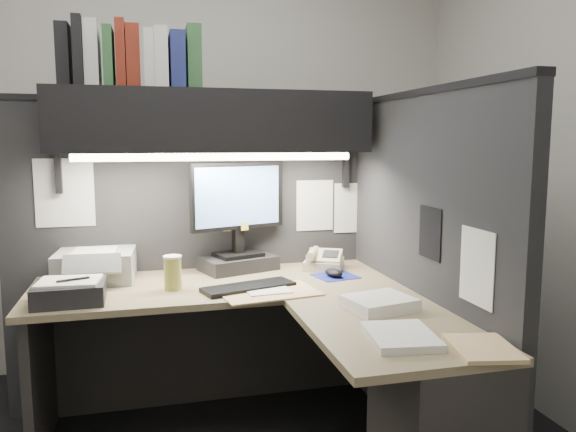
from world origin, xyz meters
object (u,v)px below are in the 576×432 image
object	(u,v)px
coffee_cup	(173,274)
printer	(96,266)
desk	(315,381)
overhead_shelf	(213,122)
keyboard	(249,287)
notebook_stack	(70,293)
monitor	(238,228)
telephone	(324,261)

from	to	relation	value
coffee_cup	printer	xyz separation A→B (m)	(-0.36, 0.27, -0.00)
desk	printer	world-z (taller)	printer
overhead_shelf	coffee_cup	xyz separation A→B (m)	(-0.23, -0.26, -0.70)
coffee_cup	overhead_shelf	bearing A→B (deg)	49.02
desk	printer	xyz separation A→B (m)	(-0.88, 0.76, 0.36)
overhead_shelf	coffee_cup	distance (m)	0.78
keyboard	notebook_stack	distance (m)	0.77
printer	keyboard	bearing A→B (deg)	-23.10
monitor	keyboard	xyz separation A→B (m)	(-0.02, -0.39, -0.21)
overhead_shelf	notebook_stack	world-z (taller)	overhead_shelf
telephone	monitor	bearing A→B (deg)	-163.70
monitor	printer	bearing A→B (deg)	164.98
keyboard	coffee_cup	distance (m)	0.35
desk	keyboard	bearing A→B (deg)	115.32
desk	keyboard	size ratio (longest dim) A/B	3.97
telephone	notebook_stack	xyz separation A→B (m)	(-1.23, -0.34, 0.00)
keyboard	telephone	distance (m)	0.56
overhead_shelf	telephone	bearing A→B (deg)	-3.19
telephone	notebook_stack	distance (m)	1.28
telephone	coffee_cup	bearing A→B (deg)	-137.50
monitor	keyboard	bearing A→B (deg)	-111.38
monitor	printer	size ratio (longest dim) A/B	1.56
keyboard	overhead_shelf	bearing A→B (deg)	91.05
printer	coffee_cup	bearing A→B (deg)	-33.09
desk	overhead_shelf	world-z (taller)	overhead_shelf
monitor	coffee_cup	size ratio (longest dim) A/B	3.83
monitor	notebook_stack	size ratio (longest dim) A/B	1.99
overhead_shelf	monitor	xyz separation A→B (m)	(0.13, 0.05, -0.55)
desk	notebook_stack	world-z (taller)	notebook_stack
notebook_stack	desk	bearing A→B (deg)	-21.84
keyboard	telephone	bearing A→B (deg)	17.66
coffee_cup	desk	bearing A→B (deg)	-42.87
overhead_shelf	telephone	distance (m)	0.93
overhead_shelf	printer	xyz separation A→B (m)	(-0.58, 0.00, -0.70)
desk	printer	bearing A→B (deg)	139.45
telephone	printer	world-z (taller)	printer
desk	printer	size ratio (longest dim) A/B	4.69
printer	notebook_stack	bearing A→B (deg)	-98.00
keyboard	desk	bearing A→B (deg)	-81.02
telephone	coffee_cup	world-z (taller)	coffee_cup
monitor	telephone	world-z (taller)	monitor
telephone	coffee_cup	distance (m)	0.83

